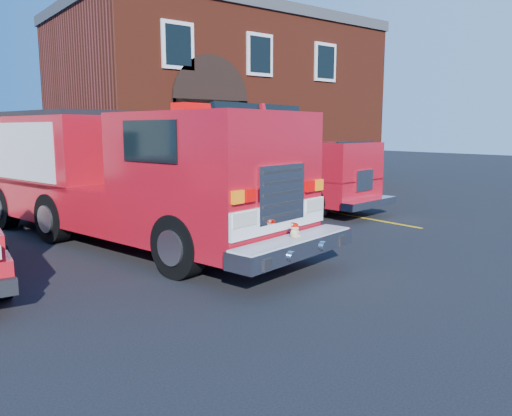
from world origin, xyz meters
TOP-DOWN VIEW (x-y plane):
  - ground at (0.00, 0.00)m, footprint 100.00×100.00m
  - parking_stripe_near at (6.50, 1.00)m, footprint 0.12×3.00m
  - parking_stripe_mid at (6.50, 4.00)m, footprint 0.12×3.00m
  - parking_stripe_far at (6.50, 7.00)m, footprint 0.12×3.00m
  - fire_station at (8.99, 13.98)m, footprint 15.20×10.20m
  - fire_engine at (-0.88, 3.23)m, footprint 5.17×11.08m
  - secondary_truck at (5.84, 5.37)m, footprint 3.56×8.20m

SIDE VIEW (x-z plane):
  - ground at x=0.00m, z-range 0.00..0.00m
  - parking_stripe_near at x=6.50m, z-range 0.00..0.01m
  - parking_stripe_mid at x=6.50m, z-range 0.00..0.01m
  - parking_stripe_far at x=6.50m, z-range 0.00..0.01m
  - secondary_truck at x=5.84m, z-range 0.12..2.69m
  - fire_engine at x=-0.88m, z-range 0.06..3.36m
  - fire_station at x=8.99m, z-range 0.03..8.48m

